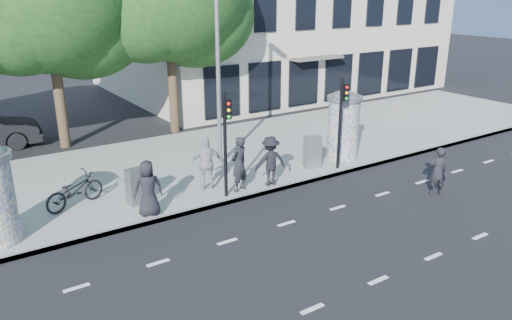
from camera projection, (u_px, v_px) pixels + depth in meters
ground at (317, 243)px, 13.44m from camera, size 120.00×120.00×0.00m
sidewalk at (192, 163)px, 19.34m from camera, size 40.00×8.00×0.15m
curb at (247, 197)px, 16.22m from camera, size 40.00×0.10×0.16m
lane_dash_near at (378, 280)px, 11.71m from camera, size 32.00×0.12×0.01m
lane_dash_far at (286, 223)px, 14.55m from camera, size 32.00×0.12×0.01m
ad_column_right at (344, 123)px, 19.36m from camera, size 1.36×1.36×2.65m
traffic_pole_near at (226, 134)px, 15.40m from camera, size 0.22×0.31×3.40m
traffic_pole_far at (341, 114)px, 17.90m from camera, size 0.22×0.31×3.40m
street_lamp at (218, 40)px, 17.53m from camera, size 0.25×0.93×8.00m
tree_near_left at (47, 0)px, 19.66m from camera, size 6.80×6.80×8.97m
ped_a at (148, 189)px, 14.48m from camera, size 0.94×0.74×1.68m
ped_b at (239, 164)px, 16.26m from camera, size 0.78×0.63×1.85m
ped_d at (270, 161)px, 16.77m from camera, size 1.20×0.83×1.71m
ped_e at (207, 163)px, 16.36m from camera, size 1.21×0.93×1.82m
man_road at (438, 171)px, 16.35m from camera, size 0.71×0.63×1.64m
bicycle at (75, 191)px, 15.17m from camera, size 1.34×2.10×1.04m
cabinet_left at (136, 187)px, 15.35m from camera, size 0.60×0.47×1.14m
cabinet_right at (312, 152)px, 18.51m from camera, size 0.66×0.54×1.20m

